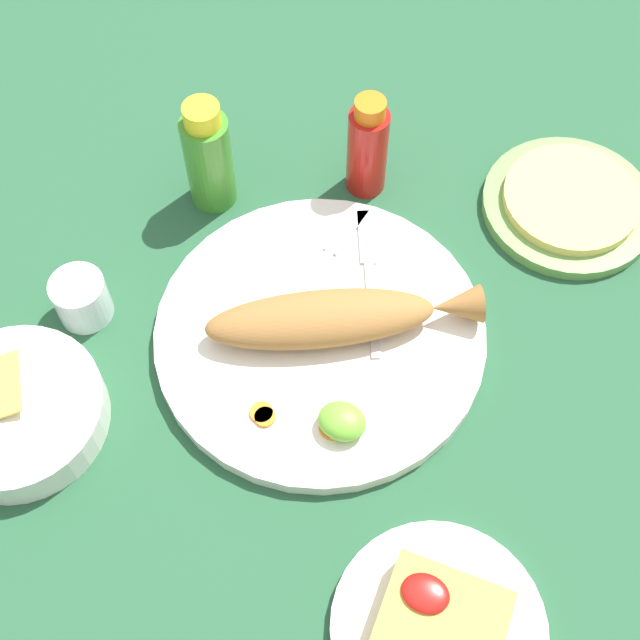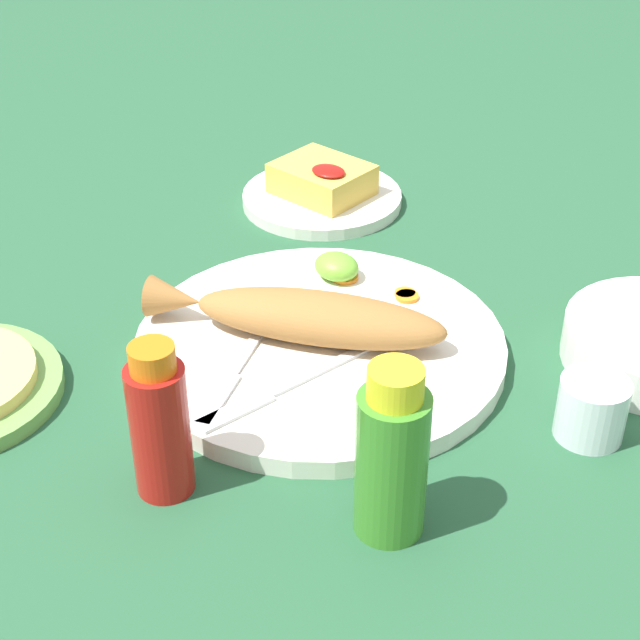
% 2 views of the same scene
% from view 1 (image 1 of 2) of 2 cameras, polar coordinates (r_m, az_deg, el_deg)
% --- Properties ---
extents(ground_plane, '(4.00, 4.00, 0.00)m').
position_cam_1_polar(ground_plane, '(0.93, -0.00, -1.20)').
color(ground_plane, '#235133').
extents(main_plate, '(0.34, 0.34, 0.02)m').
position_cam_1_polar(main_plate, '(0.92, -0.00, -0.92)').
color(main_plate, white).
rests_on(main_plate, ground_plane).
extents(fried_fish, '(0.27, 0.18, 0.04)m').
position_cam_1_polar(fried_fish, '(0.89, 0.98, 0.16)').
color(fried_fish, '#996633').
rests_on(fried_fish, main_plate).
extents(fork_near, '(0.05, 0.18, 0.00)m').
position_cam_1_polar(fork_near, '(0.96, 0.36, 3.97)').
color(fork_near, silver).
rests_on(fork_near, main_plate).
extents(fork_far, '(0.09, 0.18, 0.00)m').
position_cam_1_polar(fork_far, '(0.95, 3.18, 3.17)').
color(fork_far, silver).
rests_on(fork_far, main_plate).
extents(carrot_slice_near, '(0.02, 0.02, 0.00)m').
position_cam_1_polar(carrot_slice_near, '(0.87, -3.54, -6.22)').
color(carrot_slice_near, orange).
rests_on(carrot_slice_near, main_plate).
extents(carrot_slice_mid, '(0.02, 0.02, 0.00)m').
position_cam_1_polar(carrot_slice_mid, '(0.87, -3.77, -5.93)').
color(carrot_slice_mid, orange).
rests_on(carrot_slice_mid, main_plate).
extents(carrot_slice_far, '(0.03, 0.03, 0.00)m').
position_cam_1_polar(carrot_slice_far, '(0.86, 0.81, -6.85)').
color(carrot_slice_far, orange).
rests_on(carrot_slice_far, main_plate).
extents(lime_wedge_main, '(0.05, 0.04, 0.03)m').
position_cam_1_polar(lime_wedge_main, '(0.85, 1.42, -6.49)').
color(lime_wedge_main, '#6BB233').
rests_on(lime_wedge_main, main_plate).
extents(hot_sauce_bottle_red, '(0.05, 0.05, 0.13)m').
position_cam_1_polar(hot_sauce_bottle_red, '(1.00, 3.06, 10.95)').
color(hot_sauce_bottle_red, '#B21914').
rests_on(hot_sauce_bottle_red, ground_plane).
extents(hot_sauce_bottle_green, '(0.05, 0.05, 0.14)m').
position_cam_1_polar(hot_sauce_bottle_green, '(0.99, -7.15, 10.29)').
color(hot_sauce_bottle_green, '#3D8428').
rests_on(hot_sauce_bottle_green, ground_plane).
extents(salt_cup, '(0.06, 0.06, 0.05)m').
position_cam_1_polar(salt_cup, '(0.96, -14.98, 1.23)').
color(salt_cup, silver).
rests_on(salt_cup, ground_plane).
extents(side_plate_fries, '(0.19, 0.19, 0.01)m').
position_cam_1_polar(side_plate_fries, '(0.82, 7.58, -19.01)').
color(side_plate_fries, white).
rests_on(side_plate_fries, ground_plane).
extents(fries_pile, '(0.10, 0.08, 0.04)m').
position_cam_1_polar(fries_pile, '(0.80, 7.76, -18.59)').
color(fries_pile, gold).
rests_on(fries_pile, side_plate_fries).
extents(guacamole_bowl, '(0.17, 0.17, 0.05)m').
position_cam_1_polar(guacamole_bowl, '(0.91, -18.90, -5.54)').
color(guacamole_bowl, white).
rests_on(guacamole_bowl, ground_plane).
extents(tortilla_plate, '(0.19, 0.19, 0.01)m').
position_cam_1_polar(tortilla_plate, '(1.05, 15.60, 7.06)').
color(tortilla_plate, '#6B9E4C').
rests_on(tortilla_plate, ground_plane).
extents(tortilla_stack, '(0.15, 0.15, 0.01)m').
position_cam_1_polar(tortilla_stack, '(1.04, 15.76, 7.49)').
color(tortilla_stack, '#E0C666').
rests_on(tortilla_stack, tortilla_plate).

